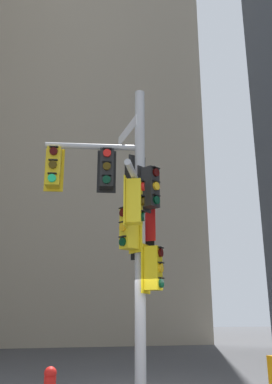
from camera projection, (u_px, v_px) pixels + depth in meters
name	position (u px, v px, depth m)	size (l,w,h in m)	color
building_mid_block	(69.00, 111.00, 37.46)	(17.90, 17.90, 39.30)	tan
signal_pole_assembly	(128.00, 210.00, 9.95)	(2.88, 2.45, 7.45)	#B2B2B5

